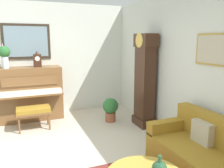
# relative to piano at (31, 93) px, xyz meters

# --- Properties ---
(ground_plane) EXTENTS (6.40, 6.00, 0.10)m
(ground_plane) POSITION_rel_piano_xyz_m (2.23, 0.18, -0.69)
(ground_plane) COLOR beige
(wall_left) EXTENTS (0.13, 4.90, 2.80)m
(wall_left) POSITION_rel_piano_xyz_m (-0.37, 0.18, 0.78)
(wall_left) COLOR silver
(wall_left) RESTS_ON ground_plane
(wall_back) EXTENTS (5.30, 0.13, 2.80)m
(wall_back) POSITION_rel_piano_xyz_m (2.25, 2.58, 0.77)
(wall_back) COLOR silver
(wall_back) RESTS_ON ground_plane
(piano) EXTENTS (0.87, 1.44, 1.26)m
(piano) POSITION_rel_piano_xyz_m (0.00, 0.00, 0.00)
(piano) COLOR brown
(piano) RESTS_ON ground_plane
(piano_bench) EXTENTS (0.42, 0.70, 0.48)m
(piano_bench) POSITION_rel_piano_xyz_m (0.72, 0.01, -0.23)
(piano_bench) COLOR brown
(piano_bench) RESTS_ON ground_plane
(grandfather_clock) EXTENTS (0.52, 0.34, 2.03)m
(grandfather_clock) POSITION_rel_piano_xyz_m (1.39, 2.31, 0.33)
(grandfather_clock) COLOR #3D2316
(grandfather_clock) RESTS_ON ground_plane
(couch) EXTENTS (1.90, 0.80, 0.84)m
(couch) POSITION_rel_piano_xyz_m (3.57, 2.10, -0.32)
(couch) COLOR olive
(couch) RESTS_ON ground_plane
(mantel_clock) EXTENTS (0.13, 0.18, 0.38)m
(mantel_clock) POSITION_rel_piano_xyz_m (0.00, 0.20, 0.80)
(mantel_clock) COLOR #3D2316
(mantel_clock) RESTS_ON piano
(flower_vase) EXTENTS (0.26, 0.26, 0.58)m
(flower_vase) POSITION_rel_piano_xyz_m (0.00, -0.49, 0.94)
(flower_vase) COLOR silver
(flower_vase) RESTS_ON piano
(potted_plant) EXTENTS (0.36, 0.36, 0.56)m
(potted_plant) POSITION_rel_piano_xyz_m (0.90, 1.70, -0.31)
(potted_plant) COLOR #935138
(potted_plant) RESTS_ON ground_plane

